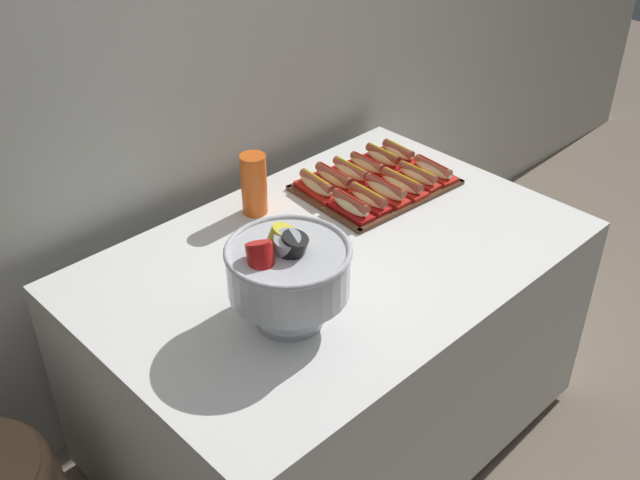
{
  "coord_description": "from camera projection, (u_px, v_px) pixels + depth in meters",
  "views": [
    {
      "loc": [
        -1.28,
        -1.26,
        2.0
      ],
      "look_at": [
        -0.01,
        0.05,
        0.77
      ],
      "focal_mm": 42.29,
      "sensor_mm": 36.0,
      "label": 1
    }
  ],
  "objects": [
    {
      "name": "back_wall",
      "position": [
        189.0,
        15.0,
        2.25
      ],
      "size": [
        6.0,
        0.1,
        2.6
      ],
      "primitive_type": "cube",
      "color": "beige",
      "rests_on": "ground_plane"
    },
    {
      "name": "hot_dog_10",
      "position": [
        383.0,
        158.0,
        2.6
      ],
      "size": [
        0.07,
        0.16,
        0.06
      ],
      "color": "#B21414",
      "rests_on": "serving_tray"
    },
    {
      "name": "hot_dog_7",
      "position": [
        334.0,
        179.0,
        2.48
      ],
      "size": [
        0.07,
        0.19,
        0.06
      ],
      "color": "red",
      "rests_on": "serving_tray"
    },
    {
      "name": "ground_plane",
      "position": [
        332.0,
        429.0,
        2.61
      ],
      "size": [
        10.0,
        10.0,
        0.0
      ],
      "primitive_type": "plane",
      "color": "#7A6B5B"
    },
    {
      "name": "hot_dog_11",
      "position": [
        398.0,
        152.0,
        2.65
      ],
      "size": [
        0.07,
        0.16,
        0.06
      ],
      "color": "#B21414",
      "rests_on": "serving_tray"
    },
    {
      "name": "hot_dog_9",
      "position": [
        367.0,
        165.0,
        2.57
      ],
      "size": [
        0.06,
        0.16,
        0.06
      ],
      "color": "#B21414",
      "rests_on": "serving_tray"
    },
    {
      "name": "punch_bowl",
      "position": [
        288.0,
        269.0,
        1.85
      ],
      "size": [
        0.32,
        0.32,
        0.28
      ],
      "color": "silver",
      "rests_on": "buffet_table"
    },
    {
      "name": "hot_dog_6",
      "position": [
        317.0,
        186.0,
        2.44
      ],
      "size": [
        0.08,
        0.18,
        0.06
      ],
      "color": "red",
      "rests_on": "serving_tray"
    },
    {
      "name": "hot_dog_5",
      "position": [
        433.0,
        170.0,
        2.54
      ],
      "size": [
        0.08,
        0.18,
        0.06
      ],
      "color": "red",
      "rests_on": "serving_tray"
    },
    {
      "name": "hot_dog_3",
      "position": [
        402.0,
        184.0,
        2.46
      ],
      "size": [
        0.07,
        0.18,
        0.06
      ],
      "color": "red",
      "rests_on": "serving_tray"
    },
    {
      "name": "hot_dog_8",
      "position": [
        351.0,
        172.0,
        2.52
      ],
      "size": [
        0.07,
        0.17,
        0.06
      ],
      "color": "red",
      "rests_on": "serving_tray"
    },
    {
      "name": "hot_dog_0",
      "position": [
        351.0,
        206.0,
        2.34
      ],
      "size": [
        0.07,
        0.17,
        0.06
      ],
      "color": "#B21414",
      "rests_on": "serving_tray"
    },
    {
      "name": "serving_tray",
      "position": [
        376.0,
        186.0,
        2.51
      ],
      "size": [
        0.5,
        0.39,
        0.01
      ],
      "color": "#56331E",
      "rests_on": "buffet_table"
    },
    {
      "name": "cup_stack",
      "position": [
        254.0,
        184.0,
        2.33
      ],
      "size": [
        0.08,
        0.08,
        0.2
      ],
      "color": "#EA5B19",
      "rests_on": "buffet_table"
    },
    {
      "name": "buffet_table",
      "position": [
        333.0,
        344.0,
        2.39
      ],
      "size": [
        1.45,
        0.96,
        0.74
      ],
      "color": "white",
      "rests_on": "ground_plane"
    },
    {
      "name": "hot_dog_2",
      "position": [
        385.0,
        190.0,
        2.42
      ],
      "size": [
        0.07,
        0.18,
        0.06
      ],
      "color": "red",
      "rests_on": "serving_tray"
    },
    {
      "name": "hot_dog_4",
      "position": [
        418.0,
        176.0,
        2.5
      ],
      "size": [
        0.06,
        0.17,
        0.06
      ],
      "color": "red",
      "rests_on": "serving_tray"
    },
    {
      "name": "hot_dog_1",
      "position": [
        368.0,
        199.0,
        2.38
      ],
      "size": [
        0.07,
        0.16,
        0.06
      ],
      "color": "red",
      "rests_on": "serving_tray"
    }
  ]
}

